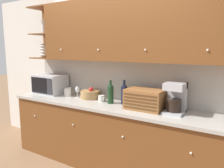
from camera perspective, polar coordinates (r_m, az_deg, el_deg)
name	(u,v)px	position (r m, az deg, el deg)	size (l,w,h in m)	color
ground_plane	(119,157)	(3.62, 1.83, -18.63)	(24.00, 24.00, 0.00)	#896647
wall_back	(120,75)	(3.25, 2.21, 2.28)	(5.56, 0.06, 2.60)	white
counter_unit	(109,136)	(3.19, -0.87, -13.31)	(3.18, 0.63, 0.94)	brown
backsplash_panel	(119,80)	(3.23, 1.89, 1.01)	(3.16, 0.01, 0.59)	#B7B2A8
upper_cabinets	(124,29)	(2.99, 3.11, 14.05)	(3.16, 0.36, 0.85)	brown
microwave	(50,84)	(3.85, -15.89, -0.02)	(0.52, 0.37, 0.32)	silver
storage_canister	(68,92)	(3.57, -11.47, -2.05)	(0.12, 0.12, 0.14)	silver
wine_glass	(77,90)	(3.45, -9.03, -1.55)	(0.07, 0.07, 0.17)	silver
fruit_basket	(90,94)	(3.37, -5.72, -2.68)	(0.29, 0.29, 0.18)	#A87F4C
mug	(102,98)	(3.17, -2.72, -3.77)	(0.10, 0.09, 0.09)	silver
second_wine_bottle	(110,93)	(3.03, -0.40, -2.35)	(0.09, 0.09, 0.32)	#19381E
wine_bottle	(124,93)	(2.99, 3.19, -2.42)	(0.08, 0.08, 0.34)	black
bread_box	(145,99)	(2.77, 8.52, -3.98)	(0.47, 0.30, 0.25)	#996033
coffee_maker	(175,97)	(2.68, 16.25, -3.38)	(0.22, 0.27, 0.37)	#B7B7BC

